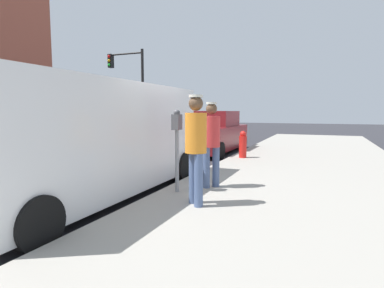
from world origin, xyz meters
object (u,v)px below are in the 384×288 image
at_px(parking_meter_near, 177,136).
at_px(pedestrian_in_red, 211,139).
at_px(pedestrian_in_orange, 196,142).
at_px(parked_sedan_ahead, 212,134).
at_px(parked_van, 89,138).
at_px(fire_hydrant, 243,145).
at_px(traffic_light_corner, 130,79).

relative_size(parking_meter_near, pedestrian_in_red, 0.92).
height_order(pedestrian_in_orange, parked_sedan_ahead, pedestrian_in_orange).
bearing_deg(parked_sedan_ahead, pedestrian_in_orange, -72.91).
relative_size(pedestrian_in_red, parked_sedan_ahead, 0.38).
height_order(pedestrian_in_orange, parked_van, parked_van).
xyz_separation_m(pedestrian_in_red, fire_hydrant, (-0.37, 4.15, -0.53)).
distance_m(pedestrian_in_orange, parked_van, 2.14).
bearing_deg(fire_hydrant, parked_sedan_ahead, 131.04).
xyz_separation_m(pedestrian_in_red, parked_sedan_ahead, (-2.09, 6.13, -0.35)).
bearing_deg(fire_hydrant, pedestrian_in_orange, -84.30).
xyz_separation_m(traffic_light_corner, fire_hydrant, (8.25, -6.03, -2.95)).
height_order(parked_van, traffic_light_corner, traffic_light_corner).
xyz_separation_m(pedestrian_in_orange, fire_hydrant, (-0.54, 5.36, -0.58)).
distance_m(pedestrian_in_red, parked_van, 2.29).
bearing_deg(traffic_light_corner, parking_meter_near, -52.83).
distance_m(parked_sedan_ahead, traffic_light_corner, 8.17).
bearing_deg(parking_meter_near, fire_hydrant, 88.78).
height_order(parked_sedan_ahead, traffic_light_corner, traffic_light_corner).
bearing_deg(parked_van, parked_sedan_ahead, 90.93).
height_order(parking_meter_near, parked_van, parked_van).
relative_size(pedestrian_in_orange, traffic_light_corner, 0.33).
bearing_deg(fire_hydrant, parking_meter_near, -91.22).
bearing_deg(parking_meter_near, parked_sedan_ahead, 103.61).
bearing_deg(traffic_light_corner, parked_sedan_ahead, -31.85).
distance_m(pedestrian_in_red, pedestrian_in_orange, 1.22).
height_order(parking_meter_near, pedestrian_in_red, pedestrian_in_red).
distance_m(pedestrian_in_orange, traffic_light_corner, 14.57).
distance_m(traffic_light_corner, fire_hydrant, 10.63).
bearing_deg(pedestrian_in_red, traffic_light_corner, 130.24).
bearing_deg(traffic_light_corner, pedestrian_in_orange, -52.36).
relative_size(parked_van, fire_hydrant, 6.05).
relative_size(parked_sedan_ahead, fire_hydrant, 5.13).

